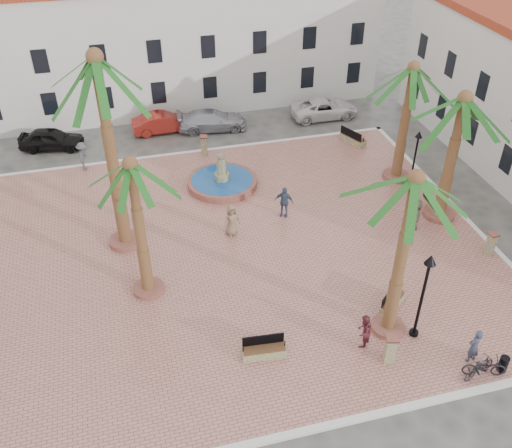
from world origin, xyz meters
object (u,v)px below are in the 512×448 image
object	(u,v)px
palm_s	(413,197)
pedestrian_fountain_b	(284,202)
bench_ne	(353,139)
pedestrian_east	(415,214)
lamppost_s	(425,283)
bollard_se	(390,349)
cyclist_b	(364,331)
car_red	(163,122)
bench_se	(392,302)
pedestrian_fountain_a	(232,220)
palm_sw	(132,180)
cyclist_a	(474,346)
pedestrian_north	(83,156)
lamppost_e	(416,151)
bollard_n	(204,145)
bollard_e	(491,243)
car_silver	(212,120)
fountain	(222,181)
bench_e	(432,206)
palm_ne	(411,82)
car_black	(51,139)
palm_nw	(99,80)
palm_e	(461,115)
litter_bin	(503,364)
bench_s	(264,351)
bicycle_a	(484,367)
car_white	(324,109)

from	to	relation	value
palm_s	pedestrian_fountain_b	size ratio (longest dim) A/B	4.40
bench_ne	pedestrian_east	distance (m)	10.00
lamppost_s	bollard_se	distance (m)	3.04
cyclist_b	car_red	world-z (taller)	cyclist_b
bench_se	pedestrian_fountain_a	world-z (taller)	pedestrian_fountain_a
palm_sw	cyclist_a	world-z (taller)	palm_sw
car_red	pedestrian_north	bearing A→B (deg)	125.36
pedestrian_north	lamppost_e	bearing A→B (deg)	-104.58
bollard_n	pedestrian_fountain_b	world-z (taller)	pedestrian_fountain_b
lamppost_s	bollard_se	world-z (taller)	lamppost_s
bollard_e	cyclist_b	bearing A→B (deg)	-154.96
bollard_e	car_silver	bearing A→B (deg)	121.58
fountain	bollard_se	size ratio (longest dim) A/B	3.00
bench_e	pedestrian_north	distance (m)	21.33
palm_ne	car_red	distance (m)	17.55
fountain	pedestrian_fountain_a	world-z (taller)	fountain
pedestrian_east	car_black	bearing A→B (deg)	-113.35
bench_se	palm_ne	bearing A→B (deg)	24.21
palm_nw	cyclist_a	distance (m)	19.38
palm_s	bench_se	xyz separation A→B (m)	(0.80, 1.23, -6.65)
bollard_n	bollard_e	world-z (taller)	bollard_n
palm_ne	palm_e	bearing A→B (deg)	-83.87
palm_e	pedestrian_fountain_b	bearing A→B (deg)	165.05
bench_ne	pedestrian_east	size ratio (longest dim) A/B	1.13
palm_sw	bench_e	distance (m)	17.55
car_black	litter_bin	bearing A→B (deg)	-131.44
bench_s	lamppost_s	xyz separation A→B (m)	(6.61, -0.51, 2.72)
pedestrian_north	pedestrian_east	xyz separation A→B (m)	(17.17, -10.95, -0.03)
palm_s	bench_se	size ratio (longest dim) A/B	4.97
palm_sw	lamppost_e	bearing A→B (deg)	17.21
bench_ne	car_black	xyz separation A→B (m)	(-19.82, 4.67, 0.28)
bench_s	pedestrian_fountain_b	xyz separation A→B (m)	(3.77, 9.54, 0.64)
bench_se	litter_bin	distance (m)	5.26
bench_ne	litter_bin	world-z (taller)	bench_ne
car_black	palm_ne	bearing A→B (deg)	-102.74
car_silver	cyclist_a	bearing A→B (deg)	-160.13
palm_sw	palm_e	size ratio (longest dim) A/B	0.97
cyclist_a	car_silver	bearing A→B (deg)	-89.63
bollard_e	bicycle_a	distance (m)	8.29
lamppost_e	litter_bin	distance (m)	13.90
pedestrian_fountain_a	bicycle_a	bearing A→B (deg)	-74.25
bench_se	lamppost_e	xyz separation A→B (m)	(5.42, 8.92, 2.36)
palm_nw	cyclist_b	bearing A→B (deg)	-46.70
bench_se	pedestrian_east	xyz separation A→B (m)	(3.82, 5.32, 0.65)
pedestrian_east	car_silver	size ratio (longest dim) A/B	0.37
car_black	pedestrian_fountain_b	bearing A→B (deg)	-120.56
bench_ne	lamppost_s	distance (m)	17.85
palm_s	bollard_e	xyz separation A→B (m)	(7.29, 3.52, -6.24)
bench_s	litter_bin	xyz separation A→B (m)	(9.13, -3.21, 0.09)
bench_s	car_white	bearing A→B (deg)	68.66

